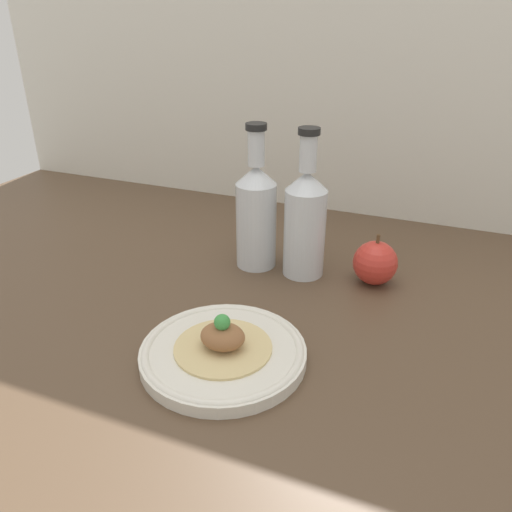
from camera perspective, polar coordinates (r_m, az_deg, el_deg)
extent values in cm
cube|color=brown|center=(89.63, -3.95, -6.49)|extent=(180.00, 110.00, 4.00)
cube|color=silver|center=(125.65, 6.96, 23.21)|extent=(180.00, 3.00, 80.00)
cylinder|color=silver|center=(75.05, -3.76, -11.09)|extent=(24.56, 24.56, 1.92)
torus|color=silver|center=(74.64, -3.78, -10.68)|extent=(23.94, 23.94, 1.34)
cylinder|color=#D6BC7F|center=(74.35, -3.79, -10.38)|extent=(14.45, 14.45, 0.40)
ellipsoid|color=brown|center=(73.20, -3.83, -9.16)|extent=(6.64, 5.64, 3.49)
sphere|color=green|center=(71.81, -3.89, -7.56)|extent=(2.38, 2.38, 2.38)
cylinder|color=silver|center=(97.82, 0.28, 3.48)|extent=(7.90, 7.90, 16.98)
cone|color=silver|center=(94.31, 0.29, 9.23)|extent=(7.90, 7.90, 3.55)
cylinder|color=silver|center=(92.94, 0.30, 12.22)|extent=(3.16, 3.16, 6.57)
cylinder|color=black|center=(92.07, 0.30, 14.56)|extent=(3.95, 3.95, 1.20)
cylinder|color=silver|center=(95.01, 5.56, 2.63)|extent=(7.90, 7.90, 16.98)
cone|color=silver|center=(91.39, 5.84, 8.53)|extent=(7.90, 7.90, 3.55)
cylinder|color=silver|center=(89.98, 5.99, 11.60)|extent=(3.16, 3.16, 6.57)
cylinder|color=black|center=(89.08, 6.10, 14.02)|extent=(3.95, 3.95, 1.20)
sphere|color=red|center=(95.51, 13.46, -0.76)|extent=(8.29, 8.29, 8.29)
cylinder|color=brown|center=(93.48, 13.77, 1.86)|extent=(0.66, 0.66, 1.87)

